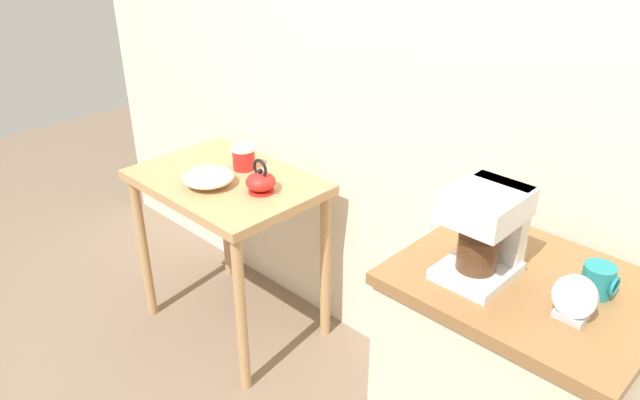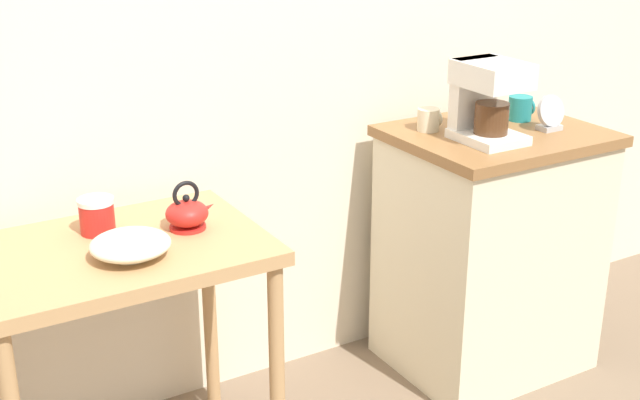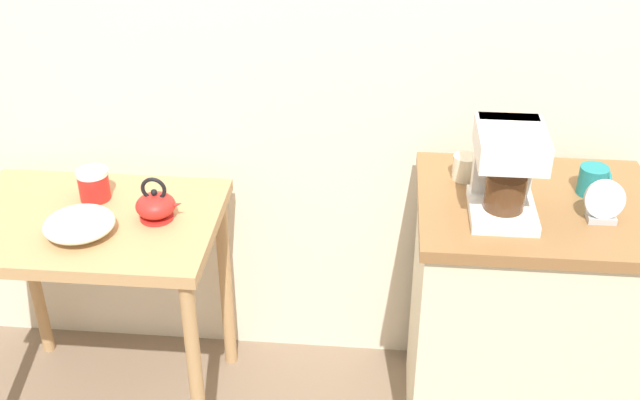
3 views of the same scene
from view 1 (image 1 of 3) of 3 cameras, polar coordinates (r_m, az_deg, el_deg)
name	(u,v)px [view 1 (image 1 of 3)]	position (r m, az deg, el deg)	size (l,w,h in m)	color
back_wall	(458,37)	(2.11, 12.96, 14.80)	(4.40, 0.10, 2.80)	beige
wooden_table	(228,201)	(2.60, -8.74, -0.13)	(0.79, 0.55, 0.76)	tan
kitchen_counter	(505,399)	(2.02, 17.13, -17.52)	(0.68, 0.56, 0.88)	beige
bowl_stoneware	(208,177)	(2.48, -10.52, 2.13)	(0.21, 0.21, 0.07)	beige
teakettle	(261,182)	(2.39, -5.61, 1.74)	(0.15, 0.12, 0.14)	red
canister_enamel	(244,158)	(2.61, -7.24, 3.99)	(0.10, 0.10, 0.10)	red
coffee_maker	(486,228)	(1.68, 15.47, -2.57)	(0.18, 0.22, 0.26)	white
mug_dark_teal	(598,280)	(1.74, 24.86, -6.91)	(0.09, 0.08, 0.09)	teal
mug_small_cream	(487,227)	(1.90, 15.50, -2.44)	(0.08, 0.07, 0.08)	beige
table_clock	(574,301)	(1.62, 22.89, -8.78)	(0.11, 0.05, 0.12)	#B2B5BA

